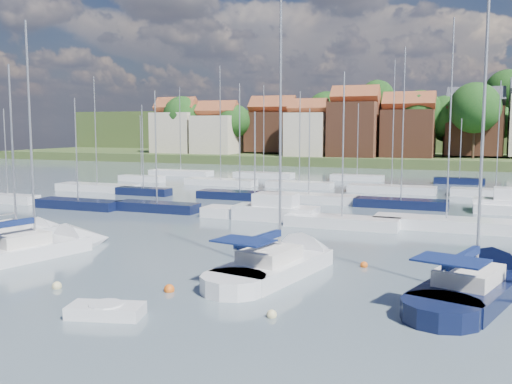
% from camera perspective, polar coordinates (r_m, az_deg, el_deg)
% --- Properties ---
extents(ground, '(260.00, 260.00, 0.00)m').
position_cam_1_polar(ground, '(65.75, 12.24, -0.39)').
color(ground, '#42505A').
rests_on(ground, ground).
extents(sailboat_left, '(5.51, 11.49, 15.12)m').
position_cam_1_polar(sailboat_left, '(37.51, -20.15, -5.27)').
color(sailboat_left, silver).
rests_on(sailboat_left, ground).
extents(sailboat_centre, '(5.38, 12.41, 16.32)m').
position_cam_1_polar(sailboat_centre, '(31.54, 3.28, -7.08)').
color(sailboat_centre, silver).
rests_on(sailboat_centre, ground).
extents(sailboat_navy, '(6.60, 12.80, 17.11)m').
position_cam_1_polar(sailboat_navy, '(29.58, 21.72, -8.47)').
color(sailboat_navy, black).
rests_on(sailboat_navy, ground).
extents(sailboat_far, '(3.24, 9.78, 12.84)m').
position_cam_1_polar(sailboat_far, '(42.00, -22.23, -4.14)').
color(sailboat_far, silver).
rests_on(sailboat_far, ground).
extents(tender, '(3.31, 2.14, 0.66)m').
position_cam_1_polar(tender, '(24.70, -14.79, -11.41)').
color(tender, silver).
rests_on(tender, ground).
extents(buoy_b, '(0.47, 0.47, 0.47)m').
position_cam_1_polar(buoy_b, '(29.57, -19.29, -9.08)').
color(buoy_b, beige).
rests_on(buoy_b, ground).
extents(buoy_c, '(0.51, 0.51, 0.51)m').
position_cam_1_polar(buoy_c, '(27.75, -8.68, -9.81)').
color(buoy_c, '#D85914').
rests_on(buoy_c, ground).
extents(buoy_d, '(0.43, 0.43, 0.43)m').
position_cam_1_polar(buoy_d, '(23.95, 1.57, -12.40)').
color(buoy_d, beige).
rests_on(buoy_d, ground).
extents(buoy_e, '(0.42, 0.42, 0.42)m').
position_cam_1_polar(buoy_e, '(32.59, 10.74, -7.38)').
color(buoy_e, '#D85914').
rests_on(buoy_e, ground).
extents(buoy_f, '(0.49, 0.49, 0.49)m').
position_cam_1_polar(buoy_f, '(24.80, 14.99, -11.96)').
color(buoy_f, beige).
rests_on(buoy_f, ground).
extents(marina_field, '(79.62, 41.41, 15.93)m').
position_cam_1_polar(marina_field, '(60.65, 13.27, -0.58)').
color(marina_field, silver).
rests_on(marina_field, ground).
extents(far_shore_town, '(212.46, 90.00, 22.27)m').
position_cam_1_polar(far_shore_town, '(157.36, 18.62, 5.06)').
color(far_shore_town, '#404D26').
rests_on(far_shore_town, ground).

